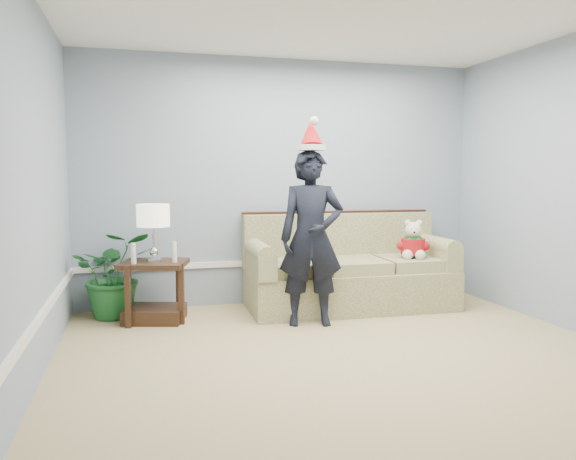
# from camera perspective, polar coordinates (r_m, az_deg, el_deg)

# --- Properties ---
(room_shell) EXTENTS (4.54, 5.04, 2.74)m
(room_shell) POSITION_cam_1_polar(r_m,az_deg,el_deg) (3.91, 8.59, 4.42)
(room_shell) COLOR tan
(room_shell) RESTS_ON ground
(wainscot_trim) EXTENTS (4.49, 4.99, 0.06)m
(wainscot_trim) POSITION_cam_1_polar(r_m,az_deg,el_deg) (4.88, -10.17, -6.04)
(wainscot_trim) COLOR white
(wainscot_trim) RESTS_ON room_shell
(sofa) EXTENTS (2.20, 0.99, 1.02)m
(sofa) POSITION_cam_1_polar(r_m,az_deg,el_deg) (6.13, 6.10, -4.43)
(sofa) COLOR #56622E
(sofa) RESTS_ON room_shell
(side_table) EXTENTS (0.73, 0.66, 0.59)m
(side_table) POSITION_cam_1_polar(r_m,az_deg,el_deg) (5.68, -13.40, -6.71)
(side_table) COLOR #3E2716
(side_table) RESTS_ON room_shell
(table_lamp) EXTENTS (0.31, 0.31, 0.56)m
(table_lamp) POSITION_cam_1_polar(r_m,az_deg,el_deg) (5.54, -13.54, 1.20)
(table_lamp) COLOR silver
(table_lamp) RESTS_ON side_table
(candle_pair) EXTENTS (0.43, 0.05, 0.20)m
(candle_pair) POSITION_cam_1_polar(r_m,az_deg,el_deg) (5.49, -13.45, -2.34)
(candle_pair) COLOR silver
(candle_pair) RESTS_ON side_table
(houseplant) EXTENTS (0.81, 0.71, 0.87)m
(houseplant) POSITION_cam_1_polar(r_m,az_deg,el_deg) (5.90, -17.13, -4.31)
(houseplant) COLOR #1C5E29
(houseplant) RESTS_ON room_shell
(man) EXTENTS (0.67, 0.51, 1.66)m
(man) POSITION_cam_1_polar(r_m,az_deg,el_deg) (5.32, 2.39, -0.82)
(man) COLOR black
(man) RESTS_ON room_shell
(santa_hat) EXTENTS (0.30, 0.33, 0.32)m
(santa_hat) POSITION_cam_1_polar(r_m,az_deg,el_deg) (5.31, 2.38, 9.52)
(santa_hat) COLOR silver
(santa_hat) RESTS_ON man
(teddy_bear) EXTENTS (0.33, 0.33, 0.42)m
(teddy_bear) POSITION_cam_1_polar(r_m,az_deg,el_deg) (6.17, 12.62, -1.41)
(teddy_bear) COLOR silver
(teddy_bear) RESTS_ON sofa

